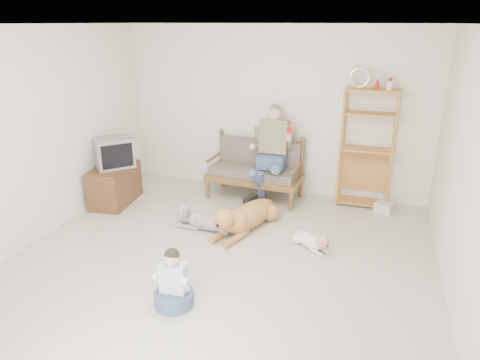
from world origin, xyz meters
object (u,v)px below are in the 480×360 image
(loveseat, at_px, (256,168))
(tv_stand, at_px, (115,185))
(etagere, at_px, (367,148))
(golden_retriever, at_px, (245,217))

(loveseat, relative_size, tv_stand, 1.62)
(etagere, relative_size, tv_stand, 2.23)
(loveseat, bearing_deg, golden_retriever, -77.51)
(etagere, distance_m, golden_retriever, 2.17)
(etagere, relative_size, golden_retriever, 1.40)
(tv_stand, bearing_deg, golden_retriever, -12.62)
(etagere, height_order, golden_retriever, etagere)
(loveseat, height_order, etagere, etagere)
(loveseat, distance_m, etagere, 1.76)
(loveseat, relative_size, golden_retriever, 1.01)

